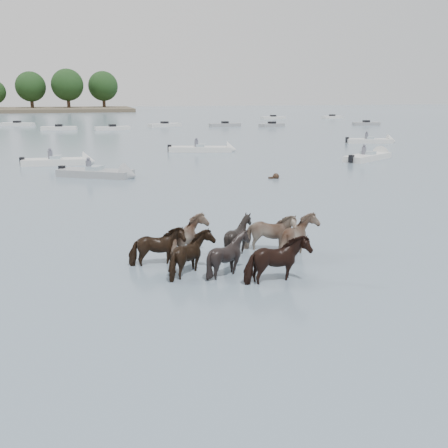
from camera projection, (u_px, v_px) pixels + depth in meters
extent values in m
plane|color=slate|center=(262.00, 261.00, 16.95)|extent=(400.00, 400.00, 0.00)
imported|color=black|center=(157.00, 250.00, 16.40)|extent=(1.82, 0.87, 1.52)
imported|color=gray|center=(191.00, 241.00, 17.18)|extent=(1.64, 1.83, 1.64)
imported|color=black|center=(238.00, 239.00, 17.52)|extent=(1.50, 1.35, 1.58)
imported|color=#806757|center=(269.00, 235.00, 17.88)|extent=(2.08, 1.49, 1.60)
imported|color=black|center=(193.00, 258.00, 15.53)|extent=(1.74, 1.88, 1.54)
imported|color=black|center=(229.00, 257.00, 15.57)|extent=(1.68, 1.57, 1.56)
imported|color=black|center=(277.00, 263.00, 14.87)|extent=(2.05, 1.14, 1.65)
imported|color=gray|center=(301.00, 240.00, 17.28)|extent=(1.91, 2.04, 1.65)
sphere|color=black|center=(276.00, 177.00, 33.25)|extent=(0.44, 0.44, 0.44)
cube|color=black|center=(272.00, 178.00, 33.22)|extent=(0.50, 0.22, 0.18)
cube|color=silver|center=(56.00, 162.00, 39.50)|extent=(5.12, 2.00, 0.55)
cone|color=silver|center=(89.00, 161.00, 39.96)|extent=(1.03, 1.67, 1.60)
cube|color=#99ADB7|center=(56.00, 158.00, 39.42)|extent=(0.89, 1.18, 0.35)
cube|color=black|center=(22.00, 161.00, 39.01)|extent=(0.38, 0.38, 0.60)
cylinder|color=#595966|center=(50.00, 155.00, 39.26)|extent=(0.36, 0.36, 0.70)
sphere|color=#595966|center=(50.00, 149.00, 39.15)|extent=(0.24, 0.24, 0.24)
cube|color=gray|center=(95.00, 174.00, 33.84)|extent=(5.13, 3.96, 0.55)
cone|color=gray|center=(130.00, 175.00, 33.19)|extent=(1.60, 1.83, 1.60)
cube|color=#99ADB7|center=(95.00, 169.00, 33.76)|extent=(1.26, 1.37, 0.35)
cube|color=black|center=(62.00, 170.00, 34.46)|extent=(0.48, 0.48, 0.60)
cylinder|color=#595966|center=(89.00, 166.00, 33.60)|extent=(0.36, 0.36, 0.70)
sphere|color=#595966|center=(88.00, 159.00, 33.49)|extent=(0.24, 0.24, 0.24)
cube|color=silver|center=(201.00, 150.00, 48.31)|extent=(6.13, 3.22, 0.55)
cone|color=silver|center=(232.00, 150.00, 48.26)|extent=(1.32, 1.79, 1.60)
cube|color=#99ADB7|center=(201.00, 146.00, 48.22)|extent=(1.09, 1.30, 0.35)
cube|color=black|center=(170.00, 148.00, 48.32)|extent=(0.44, 0.44, 0.60)
cylinder|color=#595966|center=(196.00, 144.00, 48.07)|extent=(0.36, 0.36, 0.70)
sphere|color=#595966|center=(196.00, 139.00, 47.96)|extent=(0.24, 0.24, 0.24)
cube|color=silver|center=(368.00, 157.00, 42.36)|extent=(5.50, 4.22, 0.55)
cone|color=silver|center=(383.00, 155.00, 44.30)|extent=(1.60, 1.83, 1.60)
cube|color=#99ADB7|center=(368.00, 153.00, 42.28)|extent=(1.27, 1.37, 0.35)
cube|color=black|center=(351.00, 159.00, 40.39)|extent=(0.48, 0.48, 0.60)
cylinder|color=#595966|center=(364.00, 151.00, 42.12)|extent=(0.36, 0.36, 0.70)
sphere|color=#595966|center=(364.00, 146.00, 42.01)|extent=(0.24, 0.24, 0.24)
cube|color=silver|center=(369.00, 141.00, 56.54)|extent=(5.18, 3.03, 0.55)
cone|color=silver|center=(392.00, 141.00, 56.45)|extent=(1.35, 1.80, 1.60)
cube|color=#99ADB7|center=(370.00, 138.00, 56.45)|extent=(1.11, 1.31, 0.35)
cube|color=black|center=(347.00, 140.00, 56.60)|extent=(0.44, 0.44, 0.60)
cylinder|color=#595966|center=(366.00, 136.00, 56.30)|extent=(0.36, 0.36, 0.70)
sphere|color=#595966|center=(367.00, 132.00, 56.19)|extent=(0.24, 0.24, 0.24)
cube|color=silver|center=(17.00, 124.00, 85.93)|extent=(5.79, 3.43, 0.60)
cube|color=black|center=(17.00, 122.00, 85.84)|extent=(1.29, 1.29, 0.50)
cube|color=silver|center=(59.00, 128.00, 76.49)|extent=(5.32, 2.04, 0.60)
cube|color=black|center=(59.00, 126.00, 76.39)|extent=(1.10, 1.10, 0.50)
cube|color=silver|center=(112.00, 128.00, 76.37)|extent=(5.32, 2.18, 0.60)
cube|color=black|center=(112.00, 126.00, 76.27)|extent=(1.12, 1.12, 0.50)
cube|color=silver|center=(165.00, 125.00, 83.90)|extent=(5.75, 3.42, 0.60)
cube|color=black|center=(165.00, 123.00, 83.80)|extent=(1.29, 1.29, 0.50)
cube|color=gray|center=(225.00, 125.00, 84.29)|extent=(5.30, 1.85, 0.60)
cube|color=black|center=(225.00, 123.00, 84.19)|extent=(1.07, 1.07, 0.50)
cube|color=gray|center=(272.00, 125.00, 83.57)|extent=(4.86, 3.21, 0.60)
cube|color=black|center=(272.00, 123.00, 83.48)|extent=(1.31, 1.31, 0.50)
cube|color=silver|center=(273.00, 118.00, 108.25)|extent=(5.60, 2.41, 0.60)
cube|color=black|center=(273.00, 116.00, 108.15)|extent=(1.16, 1.16, 0.50)
cube|color=gray|center=(366.00, 124.00, 87.50)|extent=(4.73, 2.11, 0.60)
cube|color=black|center=(366.00, 122.00, 87.40)|extent=(1.13, 1.13, 0.50)
cube|color=silver|center=(332.00, 117.00, 110.90)|extent=(4.97, 2.36, 0.60)
cube|color=black|center=(332.00, 116.00, 110.81)|extent=(1.17, 1.17, 0.50)
cylinder|color=#382619|center=(32.00, 104.00, 154.07)|extent=(1.00, 1.00, 4.00)
sphere|color=black|center=(31.00, 87.00, 152.75)|extent=(8.90, 8.90, 8.90)
cylinder|color=#382619|center=(69.00, 104.00, 155.42)|extent=(1.00, 1.00, 4.29)
sphere|color=black|center=(67.00, 85.00, 154.01)|extent=(9.54, 9.54, 9.54)
cylinder|color=#382619|center=(104.00, 104.00, 161.64)|extent=(1.00, 1.00, 4.14)
sphere|color=black|center=(103.00, 86.00, 160.29)|extent=(9.20, 9.20, 9.20)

